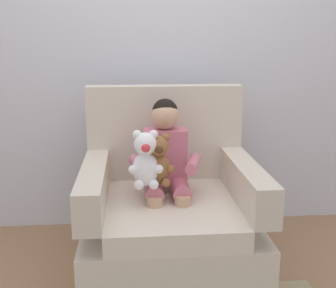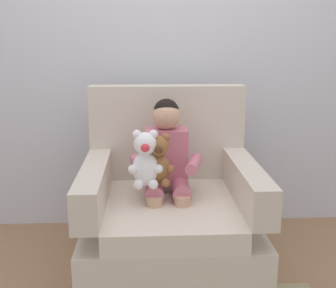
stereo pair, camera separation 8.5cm
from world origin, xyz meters
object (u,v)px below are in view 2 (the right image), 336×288
object	(u,v)px
armchair	(170,216)
plush_white	(145,160)
seated_child	(167,161)
plush_brown	(159,161)

from	to	relation	value
armchair	plush_white	bearing A→B (deg)	-139.11
armchair	plush_white	xyz separation A→B (m)	(-0.15, -0.13, 0.40)
seated_child	plush_white	bearing A→B (deg)	-136.18
seated_child	plush_brown	xyz separation A→B (m)	(-0.05, -0.13, 0.04)
plush_brown	seated_child	bearing A→B (deg)	46.75
armchair	plush_brown	bearing A→B (deg)	-126.13
seated_child	plush_brown	world-z (taller)	seated_child
armchair	seated_child	xyz separation A→B (m)	(-0.02, 0.04, 0.35)
armchair	seated_child	distance (m)	0.35
seated_child	plush_brown	bearing A→B (deg)	-119.78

